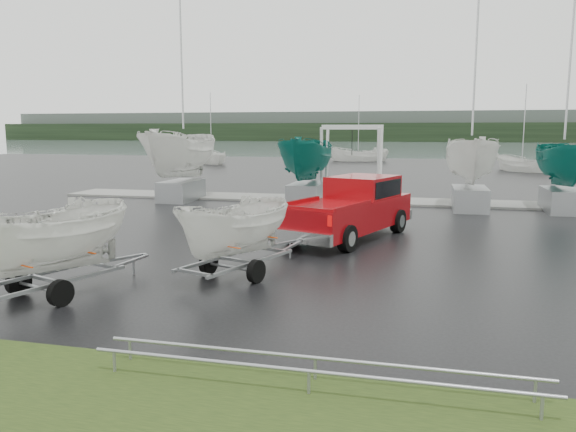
{
  "coord_description": "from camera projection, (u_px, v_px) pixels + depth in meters",
  "views": [
    {
      "loc": [
        5.56,
        -17.41,
        3.87
      ],
      "look_at": [
        1.44,
        -0.61,
        1.2
      ],
      "focal_mm": 35.0,
      "sensor_mm": 36.0,
      "label": 1
    }
  ],
  "objects": [
    {
      "name": "moored_boat_1",
      "position": [
        358.0,
        161.0,
        69.15
      ],
      "size": [
        3.17,
        3.11,
        11.69
      ],
      "rotation": [
        0.0,
        0.0,
        4.84
      ],
      "color": "silver",
      "rests_on": "ground"
    },
    {
      "name": "grass_verge",
      "position": [
        18.0,
        402.0,
        8.05
      ],
      "size": [
        40.0,
        40.0,
        0.0
      ],
      "primitive_type": "plane",
      "color": "#203012",
      "rests_on": "ground"
    },
    {
      "name": "trailer_hitched",
      "position": [
        235.0,
        181.0,
        14.52
      ],
      "size": [
        2.32,
        3.79,
        4.69
      ],
      "rotation": [
        0.0,
        0.0,
        -0.34
      ],
      "color": "#93959B",
      "rests_on": "ground"
    },
    {
      "name": "moored_boat_2",
      "position": [
        521.0,
        171.0,
        52.34
      ],
      "size": [
        3.46,
        3.47,
        11.24
      ],
      "rotation": [
        0.0,
        0.0,
        3.8
      ],
      "color": "silver",
      "rests_on": "ground"
    },
    {
      "name": "treeline",
      "position": [
        409.0,
        132.0,
        181.33
      ],
      "size": [
        300.0,
        8.0,
        6.0
      ],
      "primitive_type": "cube",
      "color": "black",
      "rests_on": "ground"
    },
    {
      "name": "far_hill",
      "position": [
        410.0,
        126.0,
        188.7
      ],
      "size": [
        300.0,
        6.0,
        10.0
      ],
      "primitive_type": "cube",
      "color": "#4C5651",
      "rests_on": "ground"
    },
    {
      "name": "trailer_parked",
      "position": [
        39.0,
        178.0,
        12.58
      ],
      "size": [
        2.3,
        3.79,
        5.18
      ],
      "rotation": [
        0.0,
        0.0,
        -0.33
      ],
      "color": "#93959B",
      "rests_on": "ground"
    },
    {
      "name": "lake",
      "position": [
        398.0,
        149.0,
        114.6
      ],
      "size": [
        300.0,
        300.0,
        0.0
      ],
      "primitive_type": "plane",
      "color": "slate",
      "rests_on": "ground"
    },
    {
      "name": "pickup_truck",
      "position": [
        353.0,
        206.0,
        20.33
      ],
      "size": [
        4.26,
        6.86,
        2.16
      ],
      "rotation": [
        0.0,
        0.0,
        -0.34
      ],
      "color": "maroon",
      "rests_on": "ground"
    },
    {
      "name": "boat_hoist",
      "position": [
        352.0,
        152.0,
        30.29
      ],
      "size": [
        3.3,
        2.18,
        4.12
      ],
      "color": "silver",
      "rests_on": "ground"
    },
    {
      "name": "keelboat_3",
      "position": [
        567.0,
        137.0,
        26.11
      ],
      "size": [
        2.24,
        3.2,
        10.41
      ],
      "color": "#93959B",
      "rests_on": "ground"
    },
    {
      "name": "mast_rack_0",
      "position": [
        35.0,
        222.0,
        21.63
      ],
      "size": [
        0.56,
        6.5,
        0.06
      ],
      "rotation": [
        0.0,
        0.0,
        1.57
      ],
      "color": "#93959B",
      "rests_on": "ground"
    },
    {
      "name": "moored_boat_0",
      "position": [
        212.0,
        164.0,
        64.02
      ],
      "size": [
        3.45,
        3.47,
        11.24
      ],
      "rotation": [
        0.0,
        0.0,
        3.78
      ],
      "color": "silver",
      "rests_on": "ground"
    },
    {
      "name": "mast_rack_2",
      "position": [
        312.0,
        364.0,
        8.5
      ],
      "size": [
        7.0,
        0.56,
        0.06
      ],
      "color": "#93959B",
      "rests_on": "ground"
    },
    {
      "name": "keelboat_0",
      "position": [
        179.0,
        120.0,
        30.26
      ],
      "size": [
        2.73,
        3.2,
        10.91
      ],
      "color": "#93959B",
      "rests_on": "ground"
    },
    {
      "name": "dock",
      "position": [
        321.0,
        199.0,
        31.08
      ],
      "size": [
        30.0,
        3.0,
        0.12
      ],
      "primitive_type": "cube",
      "color": "gray",
      "rests_on": "ground"
    },
    {
      "name": "keelboat_1",
      "position": [
        307.0,
        132.0,
        28.88
      ],
      "size": [
        2.38,
        3.2,
        7.43
      ],
      "color": "#93959B",
      "rests_on": "ground"
    },
    {
      "name": "keelboat_2",
      "position": [
        473.0,
        130.0,
        26.77
      ],
      "size": [
        2.42,
        3.2,
        10.58
      ],
      "color": "#93959B",
      "rests_on": "ground"
    },
    {
      "name": "ground_plane",
      "position": [
        250.0,
        247.0,
        18.61
      ],
      "size": [
        120.0,
        120.0,
        0.0
      ],
      "primitive_type": "plane",
      "color": "black",
      "rests_on": "ground"
    }
  ]
}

